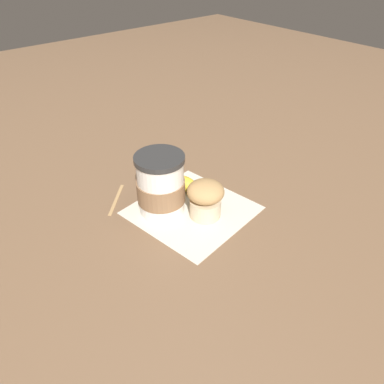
# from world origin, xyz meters

# --- Properties ---
(ground_plane) EXTENTS (3.00, 3.00, 0.00)m
(ground_plane) POSITION_xyz_m (0.00, 0.00, 0.00)
(ground_plane) COLOR brown
(paper_napkin) EXTENTS (0.25, 0.25, 0.00)m
(paper_napkin) POSITION_xyz_m (0.00, 0.00, 0.00)
(paper_napkin) COLOR beige
(paper_napkin) RESTS_ON ground_plane
(coffee_cup) EXTENTS (0.10, 0.10, 0.13)m
(coffee_cup) POSITION_xyz_m (-0.04, 0.04, 0.06)
(coffee_cup) COLOR silver
(coffee_cup) RESTS_ON paper_napkin
(muffin) EXTENTS (0.07, 0.07, 0.08)m
(muffin) POSITION_xyz_m (0.01, -0.03, 0.04)
(muffin) COLOR beige
(muffin) RESTS_ON paper_napkin
(banana) EXTENTS (0.11, 0.14, 0.03)m
(banana) POSITION_xyz_m (0.03, 0.06, 0.02)
(banana) COLOR gold
(banana) RESTS_ON paper_napkin
(wooden_stirrer) EXTENTS (0.08, 0.08, 0.00)m
(wooden_stirrer) POSITION_xyz_m (-0.10, 0.13, 0.00)
(wooden_stirrer) COLOR tan
(wooden_stirrer) RESTS_ON ground_plane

